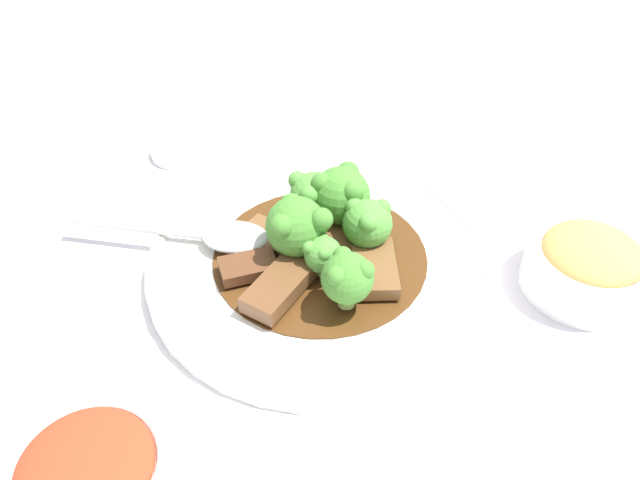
% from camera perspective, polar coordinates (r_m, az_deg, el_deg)
% --- Properties ---
extents(ground_plane, '(4.00, 4.00, 0.00)m').
position_cam_1_polar(ground_plane, '(0.57, 0.00, -2.56)').
color(ground_plane, silver).
extents(main_plate, '(0.31, 0.31, 0.02)m').
position_cam_1_polar(main_plate, '(0.56, 0.00, -1.82)').
color(main_plate, white).
rests_on(main_plate, ground_plane).
extents(beef_strip_0, '(0.04, 0.07, 0.01)m').
position_cam_1_polar(beef_strip_0, '(0.54, 4.99, -2.55)').
color(beef_strip_0, brown).
rests_on(beef_strip_0, main_plate).
extents(beef_strip_1, '(0.06, 0.06, 0.01)m').
position_cam_1_polar(beef_strip_1, '(0.57, -4.48, 0.30)').
color(beef_strip_1, brown).
rests_on(beef_strip_1, main_plate).
extents(beef_strip_2, '(0.05, 0.04, 0.01)m').
position_cam_1_polar(beef_strip_2, '(0.54, -6.57, -2.45)').
color(beef_strip_2, '#56331E').
rests_on(beef_strip_2, main_plate).
extents(beef_strip_3, '(0.07, 0.08, 0.02)m').
position_cam_1_polar(beef_strip_3, '(0.52, -3.72, -4.25)').
color(beef_strip_3, brown).
rests_on(beef_strip_3, main_plate).
extents(beef_strip_4, '(0.07, 0.05, 0.01)m').
position_cam_1_polar(beef_strip_4, '(0.56, 0.83, -0.29)').
color(beef_strip_4, brown).
rests_on(beef_strip_4, main_plate).
extents(broccoli_floret_0, '(0.05, 0.05, 0.06)m').
position_cam_1_polar(broccoli_floret_0, '(0.57, 1.90, 4.19)').
color(broccoli_floret_0, '#8EB756').
rests_on(broccoli_floret_0, main_plate).
extents(broccoli_floret_1, '(0.05, 0.05, 0.06)m').
position_cam_1_polar(broccoli_floret_1, '(0.53, -2.16, 1.03)').
color(broccoli_floret_1, '#7FA84C').
rests_on(broccoli_floret_1, main_plate).
extents(broccoli_floret_2, '(0.04, 0.04, 0.05)m').
position_cam_1_polar(broccoli_floret_2, '(0.55, 4.37, 1.61)').
color(broccoli_floret_2, '#8EB756').
rests_on(broccoli_floret_2, main_plate).
extents(broccoli_floret_3, '(0.03, 0.03, 0.04)m').
position_cam_1_polar(broccoli_floret_3, '(0.52, 0.12, -1.32)').
color(broccoli_floret_3, '#8EB756').
rests_on(broccoli_floret_3, main_plate).
extents(broccoli_floret_4, '(0.04, 0.04, 0.05)m').
position_cam_1_polar(broccoli_floret_4, '(0.49, 2.51, -3.42)').
color(broccoli_floret_4, '#7FA84C').
rests_on(broccoli_floret_4, main_plate).
extents(broccoli_floret_5, '(0.05, 0.05, 0.05)m').
position_cam_1_polar(broccoli_floret_5, '(0.58, -0.85, 4.09)').
color(broccoli_floret_5, '#7FA84C').
rests_on(broccoli_floret_5, main_plate).
extents(serving_spoon, '(0.20, 0.08, 0.01)m').
position_cam_1_polar(serving_spoon, '(0.57, -9.15, 0.40)').
color(serving_spoon, '#B7B7BC').
rests_on(serving_spoon, main_plate).
extents(side_bowl_kimchi, '(0.11, 0.11, 0.04)m').
position_cam_1_polar(side_bowl_kimchi, '(0.45, -20.35, -19.55)').
color(side_bowl_kimchi, white).
rests_on(side_bowl_kimchi, ground_plane).
extents(side_bowl_appetizer, '(0.11, 0.11, 0.05)m').
position_cam_1_polar(side_bowl_appetizer, '(0.58, 23.35, -2.05)').
color(side_bowl_appetizer, white).
rests_on(side_bowl_appetizer, ground_plane).
extents(sauce_dish, '(0.06, 0.06, 0.01)m').
position_cam_1_polar(sauce_dish, '(0.73, -12.76, 8.07)').
color(sauce_dish, white).
rests_on(sauce_dish, ground_plane).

